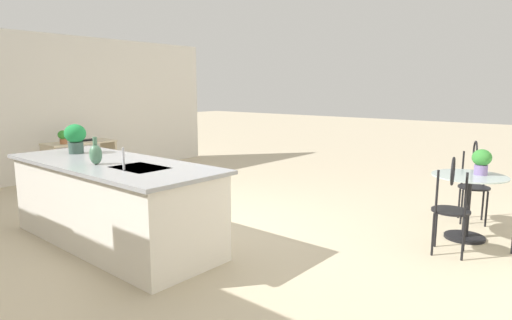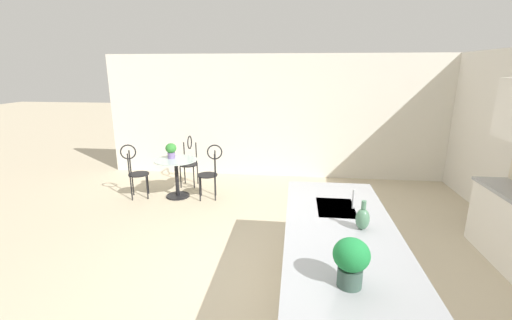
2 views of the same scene
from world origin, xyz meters
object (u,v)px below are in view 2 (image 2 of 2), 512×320
(chair_near_window, at_px, (135,169))
(vase_on_counter, at_px, (363,218))
(potted_plant_on_table, at_px, (171,150))
(potted_plant_counter_far, at_px, (351,260))
(bistro_table, at_px, (177,174))
(chair_by_island, at_px, (210,169))
(chair_toward_desk, at_px, (189,159))

(chair_near_window, xyz_separation_m, vase_on_counter, (2.77, 3.63, 0.46))
(potted_plant_on_table, bearing_deg, potted_plant_counter_far, 35.26)
(bistro_table, bearing_deg, potted_plant_on_table, -127.06)
(bistro_table, bearing_deg, chair_by_island, 90.46)
(chair_toward_desk, height_order, potted_plant_on_table, chair_toward_desk)
(chair_toward_desk, relative_size, potted_plant_counter_far, 2.92)
(chair_near_window, distance_m, potted_plant_counter_far, 5.03)
(bistro_table, relative_size, chair_near_window, 0.77)
(potted_plant_on_table, relative_size, vase_on_counter, 1.01)
(vase_on_counter, bearing_deg, bistro_table, -135.21)
(bistro_table, xyz_separation_m, potted_plant_counter_far, (3.80, 2.63, 0.68))
(potted_plant_counter_far, bearing_deg, chair_toward_desk, -149.94)
(chair_near_window, bearing_deg, potted_plant_counter_far, 42.73)
(vase_on_counter, bearing_deg, chair_near_window, -127.32)
(chair_by_island, bearing_deg, potted_plant_on_table, -95.89)
(potted_plant_on_table, xyz_separation_m, vase_on_counter, (2.98, 2.99, 0.12))
(chair_by_island, xyz_separation_m, potted_plant_counter_far, (3.80, 1.98, 0.55))
(potted_plant_on_table, bearing_deg, vase_on_counter, 45.06)
(chair_by_island, bearing_deg, chair_toward_desk, -138.00)
(chair_near_window, distance_m, chair_toward_desk, 1.14)
(chair_toward_desk, relative_size, potted_plant_on_table, 3.58)
(bistro_table, height_order, potted_plant_counter_far, potted_plant_counter_far)
(potted_plant_counter_far, bearing_deg, bistro_table, -145.27)
(chair_toward_desk, height_order, vase_on_counter, vase_on_counter)
(bistro_table, distance_m, chair_by_island, 0.67)
(chair_by_island, relative_size, potted_plant_counter_far, 2.92)
(chair_by_island, distance_m, potted_plant_on_table, 0.84)
(bistro_table, xyz_separation_m, vase_on_counter, (2.90, 2.88, 0.58))
(chair_toward_desk, bearing_deg, potted_plant_counter_far, 30.06)
(potted_plant_counter_far, bearing_deg, chair_near_window, -137.27)
(potted_plant_on_table, bearing_deg, bistro_table, 52.94)
(potted_plant_on_table, relative_size, potted_plant_counter_far, 0.81)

